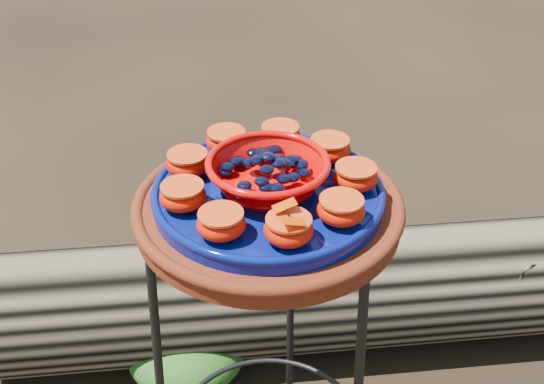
% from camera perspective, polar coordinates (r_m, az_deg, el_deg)
% --- Properties ---
extents(plant_stand, '(0.44, 0.44, 0.70)m').
position_cam_1_polar(plant_stand, '(1.34, -0.28, -14.42)').
color(plant_stand, black).
rests_on(plant_stand, ground).
extents(terracotta_saucer, '(0.43, 0.43, 0.03)m').
position_cam_1_polar(terracotta_saucer, '(1.10, -0.33, -1.53)').
color(terracotta_saucer, '#401A07').
rests_on(terracotta_saucer, plant_stand).
extents(cobalt_plate, '(0.37, 0.37, 0.02)m').
position_cam_1_polar(cobalt_plate, '(1.08, -0.33, -0.26)').
color(cobalt_plate, '#040C43').
rests_on(cobalt_plate, terracotta_saucer).
extents(red_bowl, '(0.18, 0.18, 0.05)m').
position_cam_1_polar(red_bowl, '(1.06, -0.34, 1.42)').
color(red_bowl, '#CD0502').
rests_on(red_bowl, cobalt_plate).
extents(glass_gems, '(0.14, 0.14, 0.02)m').
position_cam_1_polar(glass_gems, '(1.04, -0.35, 3.17)').
color(glass_gems, black).
rests_on(glass_gems, red_bowl).
extents(orange_half_0, '(0.07, 0.07, 0.04)m').
position_cam_1_polar(orange_half_0, '(0.95, 1.40, -3.18)').
color(orange_half_0, '#B91400').
rests_on(orange_half_0, cobalt_plate).
extents(orange_half_1, '(0.07, 0.07, 0.04)m').
position_cam_1_polar(orange_half_1, '(1.00, 5.80, -1.50)').
color(orange_half_1, '#B91400').
rests_on(orange_half_1, cobalt_plate).
extents(orange_half_2, '(0.07, 0.07, 0.04)m').
position_cam_1_polar(orange_half_2, '(1.07, 6.99, 1.24)').
color(orange_half_2, '#B91400').
rests_on(orange_half_2, cobalt_plate).
extents(orange_half_3, '(0.07, 0.07, 0.04)m').
position_cam_1_polar(orange_half_3, '(1.14, 4.85, 3.59)').
color(orange_half_3, '#B91400').
rests_on(orange_half_3, cobalt_plate).
extents(orange_half_4, '(0.07, 0.07, 0.04)m').
position_cam_1_polar(orange_half_4, '(1.18, 0.70, 4.71)').
color(orange_half_4, '#B91400').
rests_on(orange_half_4, cobalt_plate).
extents(orange_half_5, '(0.07, 0.07, 0.04)m').
position_cam_1_polar(orange_half_5, '(1.17, -3.82, 4.26)').
color(orange_half_5, '#B91400').
rests_on(orange_half_5, cobalt_plate).
extents(orange_half_6, '(0.07, 0.07, 0.04)m').
position_cam_1_polar(orange_half_6, '(1.11, -7.05, 2.37)').
color(orange_half_6, '#B91400').
rests_on(orange_half_6, cobalt_plate).
extents(orange_half_7, '(0.07, 0.07, 0.04)m').
position_cam_1_polar(orange_half_7, '(1.03, -7.47, -0.35)').
color(orange_half_7, '#B91400').
rests_on(orange_half_7, cobalt_plate).
extents(orange_half_8, '(0.07, 0.07, 0.04)m').
position_cam_1_polar(orange_half_8, '(0.97, -4.28, -2.69)').
color(orange_half_8, '#B91400').
rests_on(orange_half_8, cobalt_plate).
extents(butterfly, '(0.08, 0.07, 0.01)m').
position_cam_1_polar(butterfly, '(0.94, 1.42, -1.93)').
color(butterfly, '#BD3C00').
rests_on(butterfly, orange_half_0).
extents(driftwood_log, '(1.72, 0.96, 0.31)m').
position_cam_1_polar(driftwood_log, '(1.79, 4.18, -8.25)').
color(driftwood_log, black).
rests_on(driftwood_log, ground).
extents(foliage_left, '(0.30, 0.30, 0.15)m').
position_cam_1_polar(foliage_left, '(1.77, -7.17, -12.78)').
color(foliage_left, '#1F4417').
rests_on(foliage_left, ground).
extents(foliage_back, '(0.31, 0.31, 0.15)m').
position_cam_1_polar(foliage_back, '(1.99, -2.04, -6.01)').
color(foliage_back, '#1F4417').
rests_on(foliage_back, ground).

